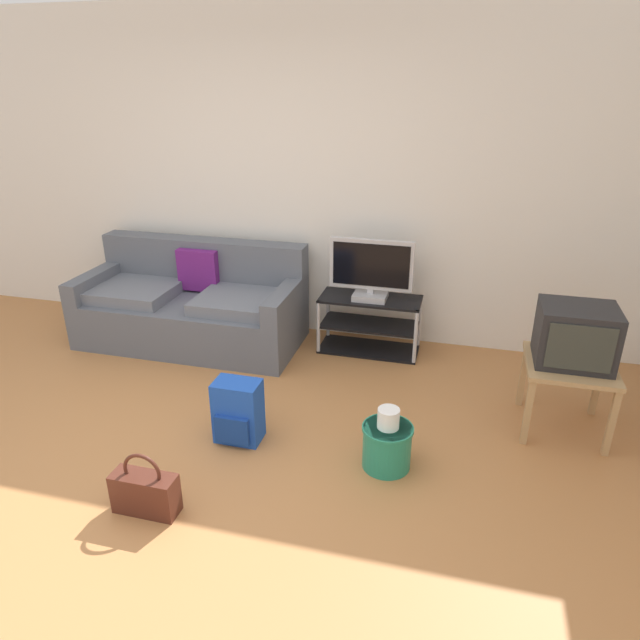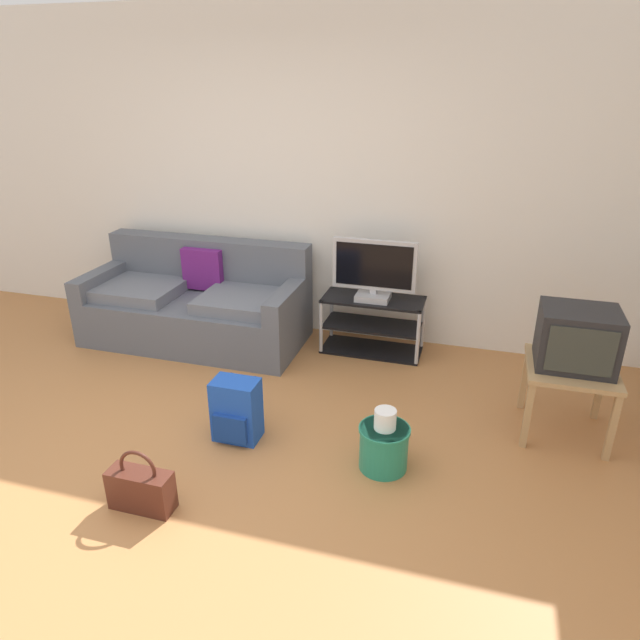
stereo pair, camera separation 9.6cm
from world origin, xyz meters
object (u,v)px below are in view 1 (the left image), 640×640
(couch, at_px, (193,306))
(flat_tv, at_px, (371,270))
(backpack, at_px, (238,412))
(handbag, at_px, (145,492))
(tv_stand, at_px, (370,324))
(side_table, at_px, (569,373))
(cleaning_bucket, at_px, (387,443))
(crt_tv, at_px, (576,335))

(couch, xyz_separation_m, flat_tv, (1.52, 0.15, 0.40))
(couch, height_order, backpack, couch)
(handbag, bearing_deg, tv_stand, 70.22)
(flat_tv, bearing_deg, side_table, -29.35)
(flat_tv, xyz_separation_m, backpack, (-0.57, -1.46, -0.52))
(couch, bearing_deg, side_table, -12.54)
(tv_stand, height_order, flat_tv, flat_tv)
(flat_tv, relative_size, backpack, 1.64)
(tv_stand, relative_size, flat_tv, 1.23)
(side_table, bearing_deg, flat_tv, 150.65)
(side_table, bearing_deg, cleaning_bucket, -146.57)
(side_table, distance_m, cleaning_bucket, 1.28)
(flat_tv, distance_m, side_table, 1.67)
(backpack, height_order, handbag, backpack)
(side_table, xyz_separation_m, cleaning_bucket, (-1.05, -0.69, -0.24))
(handbag, bearing_deg, cleaning_bucket, 30.94)
(side_table, bearing_deg, crt_tv, 90.00)
(flat_tv, relative_size, cleaning_bucket, 1.71)
(backpack, distance_m, handbag, 0.78)
(couch, bearing_deg, flat_tv, 5.53)
(tv_stand, xyz_separation_m, handbag, (-0.80, -2.22, -0.11))
(crt_tv, distance_m, handbag, 2.69)
(couch, relative_size, crt_tv, 4.08)
(couch, relative_size, flat_tv, 2.78)
(handbag, xyz_separation_m, cleaning_bucket, (1.18, 0.71, 0.04))
(couch, bearing_deg, backpack, -54.18)
(tv_stand, height_order, backpack, tv_stand)
(flat_tv, distance_m, crt_tv, 1.63)
(tv_stand, distance_m, cleaning_bucket, 1.56)
(side_table, bearing_deg, backpack, -161.83)
(flat_tv, bearing_deg, tv_stand, 90.00)
(crt_tv, bearing_deg, tv_stand, 150.46)
(tv_stand, xyz_separation_m, backpack, (-0.57, -1.48, -0.03))
(side_table, xyz_separation_m, crt_tv, (0.00, 0.02, 0.26))
(couch, xyz_separation_m, tv_stand, (1.52, 0.17, -0.08))
(crt_tv, bearing_deg, backpack, -161.41)
(flat_tv, bearing_deg, crt_tv, -28.86)
(tv_stand, relative_size, side_table, 1.54)
(backpack, relative_size, handbag, 1.12)
(flat_tv, height_order, side_table, flat_tv)
(couch, height_order, cleaning_bucket, couch)
(couch, xyz_separation_m, crt_tv, (2.94, -0.64, 0.35))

